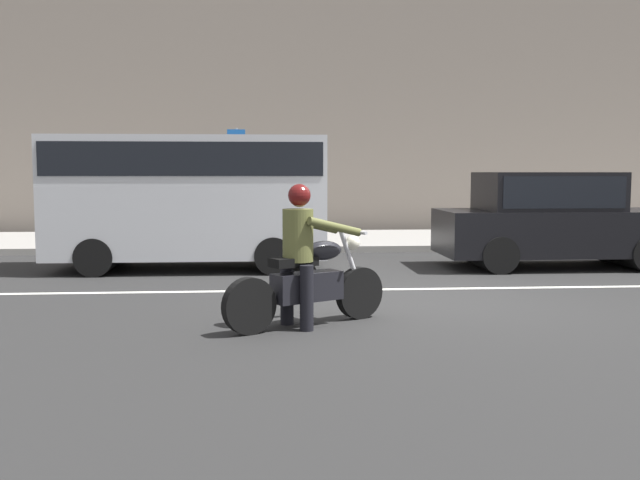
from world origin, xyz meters
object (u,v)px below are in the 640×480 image
at_px(parked_van_silver, 189,193).
at_px(street_sign_post, 237,171).
at_px(motorcycle_with_rider_olive, 306,268).
at_px(parked_sedan_black, 553,219).

xyz_separation_m(parked_van_silver, street_sign_post, (0.65, 5.02, 0.38)).
height_order(motorcycle_with_rider_olive, street_sign_post, street_sign_post).
xyz_separation_m(motorcycle_with_rider_olive, parked_sedan_black, (4.73, 4.74, 0.22)).
distance_m(motorcycle_with_rider_olive, parked_van_silver, 5.35).
bearing_deg(motorcycle_with_rider_olive, street_sign_post, 96.57).
height_order(motorcycle_with_rider_olive, parked_van_silver, parked_van_silver).
bearing_deg(parked_sedan_black, motorcycle_with_rider_olive, -134.92).
relative_size(motorcycle_with_rider_olive, parked_van_silver, 0.39).
xyz_separation_m(parked_sedan_black, street_sign_post, (-5.88, 5.27, 0.86)).
height_order(parked_van_silver, parked_sedan_black, parked_van_silver).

